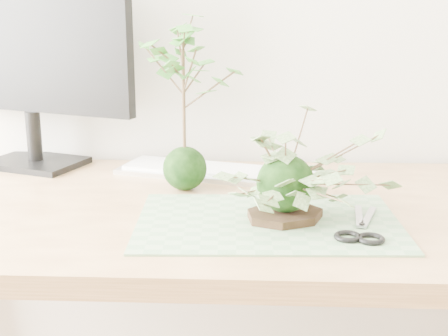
# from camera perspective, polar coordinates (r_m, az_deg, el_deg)

# --- Properties ---
(desk) EXTENTS (1.60, 0.70, 0.74)m
(desk) POSITION_cam_1_polar(r_m,az_deg,el_deg) (1.28, -0.36, -7.07)
(desk) COLOR tan
(desk) RESTS_ON ground_plane
(cutting_mat) EXTENTS (0.49, 0.34, 0.00)m
(cutting_mat) POSITION_cam_1_polar(r_m,az_deg,el_deg) (1.16, 4.05, -4.91)
(cutting_mat) COLOR #5F8B5D
(cutting_mat) RESTS_ON desk
(stone_dish) EXTENTS (0.20, 0.20, 0.01)m
(stone_dish) POSITION_cam_1_polar(r_m,az_deg,el_deg) (1.16, 5.57, -4.29)
(stone_dish) COLOR black
(stone_dish) RESTS_ON cutting_mat
(ivy_kokedama) EXTENTS (0.40, 0.40, 0.21)m
(ivy_kokedama) POSITION_cam_1_polar(r_m,az_deg,el_deg) (1.13, 5.71, 1.03)
(ivy_kokedama) COLOR black
(ivy_kokedama) RESTS_ON stone_dish
(maple_kokedama) EXTENTS (0.27, 0.27, 0.40)m
(maple_kokedama) POSITION_cam_1_polar(r_m,az_deg,el_deg) (1.30, -3.77, 9.78)
(maple_kokedama) COLOR black
(maple_kokedama) RESTS_ON desk
(keyboard) EXTENTS (0.50, 0.26, 0.02)m
(keyboard) POSITION_cam_1_polar(r_m,az_deg,el_deg) (1.46, -0.54, -0.35)
(keyboard) COLOR silver
(keyboard) RESTS_ON desk
(monitor) EXTENTS (0.53, 0.23, 0.49)m
(monitor) POSITION_cam_1_polar(r_m,az_deg,el_deg) (1.58, -17.45, 10.20)
(monitor) COLOR black
(monitor) RESTS_ON desk
(scissors) EXTENTS (0.10, 0.20, 0.01)m
(scissors) POSITION_cam_1_polar(r_m,az_deg,el_deg) (1.11, 12.69, -5.81)
(scissors) COLOR #92929C
(scissors) RESTS_ON cutting_mat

